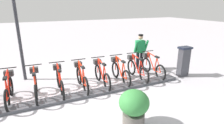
# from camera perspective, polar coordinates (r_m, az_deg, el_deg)

# --- Properties ---
(ground_plane) EXTENTS (60.00, 60.00, 0.00)m
(ground_plane) POSITION_cam_1_polar(r_m,az_deg,el_deg) (6.38, -9.38, -10.51)
(ground_plane) COLOR #B3ADB2
(dock_rail_base) EXTENTS (0.44, 7.80, 0.10)m
(dock_rail_base) POSITION_cam_1_polar(r_m,az_deg,el_deg) (6.36, -9.40, -10.11)
(dock_rail_base) COLOR #47474C
(dock_rail_base) RESTS_ON ground
(payment_kiosk) EXTENTS (0.36, 0.52, 1.28)m
(payment_kiosk) POSITION_cam_1_polar(r_m,az_deg,el_deg) (8.38, 21.28, 0.30)
(payment_kiosk) COLOR #38383D
(payment_kiosk) RESTS_ON ground
(bike_docked_0) EXTENTS (1.72, 0.54, 1.02)m
(bike_docked_0) POSITION_cam_1_polar(r_m,az_deg,el_deg) (8.10, 12.31, -1.22)
(bike_docked_0) COLOR black
(bike_docked_0) RESTS_ON ground
(bike_docked_1) EXTENTS (1.72, 0.54, 1.02)m
(bike_docked_1) POSITION_cam_1_polar(r_m,az_deg,el_deg) (7.67, 7.63, -2.01)
(bike_docked_1) COLOR black
(bike_docked_1) RESTS_ON ground
(bike_docked_2) EXTENTS (1.72, 0.54, 1.02)m
(bike_docked_2) POSITION_cam_1_polar(r_m,az_deg,el_deg) (7.31, 2.43, -2.87)
(bike_docked_2) COLOR black
(bike_docked_2) RESTS_ON ground
(bike_docked_3) EXTENTS (1.72, 0.54, 1.02)m
(bike_docked_3) POSITION_cam_1_polar(r_m,az_deg,el_deg) (7.01, -3.27, -3.79)
(bike_docked_3) COLOR black
(bike_docked_3) RESTS_ON ground
(bike_docked_4) EXTENTS (1.72, 0.54, 1.02)m
(bike_docked_4) POSITION_cam_1_polar(r_m,az_deg,el_deg) (6.79, -9.41, -4.73)
(bike_docked_4) COLOR black
(bike_docked_4) RESTS_ON ground
(bike_docked_5) EXTENTS (1.72, 0.54, 1.02)m
(bike_docked_5) POSITION_cam_1_polar(r_m,az_deg,el_deg) (6.66, -15.90, -5.66)
(bike_docked_5) COLOR black
(bike_docked_5) RESTS_ON ground
(bike_docked_6) EXTENTS (1.72, 0.54, 1.02)m
(bike_docked_6) POSITION_cam_1_polar(r_m,az_deg,el_deg) (6.61, -22.60, -6.55)
(bike_docked_6) COLOR black
(bike_docked_6) RESTS_ON ground
(bike_docked_7) EXTENTS (1.72, 0.54, 1.02)m
(bike_docked_7) POSITION_cam_1_polar(r_m,az_deg,el_deg) (6.65, -29.32, -7.34)
(bike_docked_7) COLOR black
(bike_docked_7) RESTS_ON ground
(worker_near_rack) EXTENTS (0.51, 0.65, 1.66)m
(worker_near_rack) POSITION_cam_1_polar(r_m,az_deg,el_deg) (8.68, 8.68, 3.54)
(worker_near_rack) COLOR white
(worker_near_rack) RESTS_ON ground
(lamp_post) EXTENTS (0.32, 0.32, 3.70)m
(lamp_post) POSITION_cam_1_polar(r_m,az_deg,el_deg) (7.91, -27.52, 11.78)
(lamp_post) COLOR #2D2D33
(lamp_post) RESTS_ON ground
(planter_bush) EXTENTS (0.76, 0.76, 0.97)m
(planter_bush) POSITION_cam_1_polar(r_m,az_deg,el_deg) (4.73, 6.79, -13.49)
(planter_bush) COLOR #59544C
(planter_bush) RESTS_ON ground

